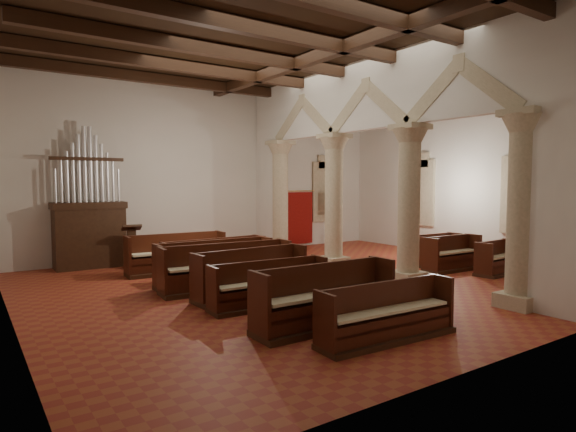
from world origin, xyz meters
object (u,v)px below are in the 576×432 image
Objects in this scene: nave_pew_0 at (388,322)px; pipe_organ at (89,223)px; processional_banner at (334,226)px; aisle_pew_0 at (498,263)px; lectern at (132,250)px.

pipe_organ is at bearing 106.83° from nave_pew_0.
processional_banner reaches higher than nave_pew_0.
aisle_pew_0 is at bearing -77.09° from processional_banner.
processional_banner is at bearing -1.26° from pipe_organ.
pipe_organ is 1.67× the size of nave_pew_0.
lectern is 9.15m from nave_pew_0.
pipe_organ is 9.48m from processional_banner.
lectern reaches higher than nave_pew_0.
processional_banner is 1.47× the size of aisle_pew_0.
processional_banner is (9.46, -0.21, -0.57)m from pipe_organ.
processional_banner reaches higher than aisle_pew_0.
lectern is at bearing 102.18° from nave_pew_0.
pipe_organ reaches higher than lectern.
nave_pew_0 is (1.53, -9.02, -0.25)m from lectern.
pipe_organ reaches higher than aisle_pew_0.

